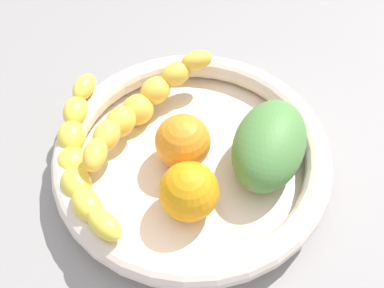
{
  "coord_description": "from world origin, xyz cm",
  "views": [
    {
      "loc": [
        29.09,
        1.45,
        45.98
      ],
      "look_at": [
        0.0,
        0.0,
        7.53
      ],
      "focal_mm": 38.02,
      "sensor_mm": 36.0,
      "label": 1
    }
  ],
  "objects_px": {
    "banana_draped_right": "(79,157)",
    "orange_front": "(183,140)",
    "mango_green": "(269,141)",
    "fruit_bowl": "(192,154)",
    "orange_mid_left": "(191,192)",
    "banana_draped_left": "(142,106)"
  },
  "relations": [
    {
      "from": "orange_front",
      "to": "orange_mid_left",
      "type": "height_order",
      "value": "same"
    },
    {
      "from": "orange_front",
      "to": "banana_draped_right",
      "type": "bearing_deg",
      "value": -76.79
    },
    {
      "from": "fruit_bowl",
      "to": "banana_draped_left",
      "type": "relative_size",
      "value": 1.65
    },
    {
      "from": "fruit_bowl",
      "to": "orange_mid_left",
      "type": "relative_size",
      "value": 5.07
    },
    {
      "from": "orange_front",
      "to": "fruit_bowl",
      "type": "bearing_deg",
      "value": 76.76
    },
    {
      "from": "fruit_bowl",
      "to": "banana_draped_right",
      "type": "relative_size",
      "value": 1.41
    },
    {
      "from": "fruit_bowl",
      "to": "orange_front",
      "type": "height_order",
      "value": "orange_front"
    },
    {
      "from": "orange_front",
      "to": "orange_mid_left",
      "type": "relative_size",
      "value": 1.01
    },
    {
      "from": "mango_green",
      "to": "fruit_bowl",
      "type": "bearing_deg",
      "value": -87.33
    },
    {
      "from": "mango_green",
      "to": "orange_mid_left",
      "type": "bearing_deg",
      "value": -50.96
    },
    {
      "from": "banana_draped_left",
      "to": "orange_front",
      "type": "xyz_separation_m",
      "value": [
        0.05,
        0.06,
        -0.0
      ]
    },
    {
      "from": "banana_draped_left",
      "to": "banana_draped_right",
      "type": "relative_size",
      "value": 0.85
    },
    {
      "from": "orange_front",
      "to": "mango_green",
      "type": "xyz_separation_m",
      "value": [
        -0.0,
        0.1,
        0.0
      ]
    },
    {
      "from": "fruit_bowl",
      "to": "banana_draped_left",
      "type": "xyz_separation_m",
      "value": [
        -0.06,
        -0.07,
        0.02
      ]
    },
    {
      "from": "orange_front",
      "to": "orange_mid_left",
      "type": "bearing_deg",
      "value": 11.02
    },
    {
      "from": "banana_draped_left",
      "to": "orange_front",
      "type": "bearing_deg",
      "value": 46.57
    },
    {
      "from": "banana_draped_left",
      "to": "banana_draped_right",
      "type": "distance_m",
      "value": 0.1
    },
    {
      "from": "fruit_bowl",
      "to": "orange_mid_left",
      "type": "distance_m",
      "value": 0.07
    },
    {
      "from": "banana_draped_right",
      "to": "orange_front",
      "type": "distance_m",
      "value": 0.12
    },
    {
      "from": "orange_mid_left",
      "to": "mango_green",
      "type": "distance_m",
      "value": 0.11
    },
    {
      "from": "fruit_bowl",
      "to": "mango_green",
      "type": "xyz_separation_m",
      "value": [
        -0.0,
        0.09,
        0.03
      ]
    },
    {
      "from": "orange_mid_left",
      "to": "banana_draped_left",
      "type": "bearing_deg",
      "value": -150.53
    }
  ]
}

